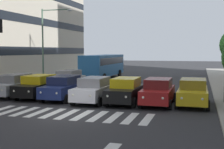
# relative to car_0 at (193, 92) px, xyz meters

# --- Properties ---
(ground_plane) EXTENTS (180.00, 180.00, 0.00)m
(ground_plane) POSITION_rel_car_0_xyz_m (6.66, 4.70, -0.89)
(ground_plane) COLOR #2D2D30
(building_right_block_0) EXTENTS (9.38, 24.18, 17.56)m
(building_right_block_0) POSITION_rel_car_0_xyz_m (22.83, -14.73, 7.90)
(building_right_block_0) COLOR beige
(building_right_block_0) RESTS_ON ground_plane
(crosswalk_markings) EXTENTS (9.45, 2.80, 0.01)m
(crosswalk_markings) POSITION_rel_car_0_xyz_m (6.66, 4.70, -0.88)
(crosswalk_markings) COLOR silver
(crosswalk_markings) RESTS_ON ground_plane
(car_0) EXTENTS (2.02, 4.44, 1.72)m
(car_0) POSITION_rel_car_0_xyz_m (0.00, 0.00, 0.00)
(car_0) COLOR gold
(car_0) RESTS_ON ground_plane
(car_1) EXTENTS (2.02, 4.44, 1.72)m
(car_1) POSITION_rel_car_0_xyz_m (2.20, 0.36, 0.00)
(car_1) COLOR maroon
(car_1) RESTS_ON ground_plane
(car_2) EXTENTS (2.02, 4.44, 1.72)m
(car_2) POSITION_rel_car_0_xyz_m (4.37, 0.45, 0.00)
(car_2) COLOR black
(car_2) RESTS_ON ground_plane
(car_3) EXTENTS (2.02, 4.44, 1.72)m
(car_3) POSITION_rel_car_0_xyz_m (6.56, 0.64, 0.00)
(car_3) COLOR silver
(car_3) RESTS_ON ground_plane
(car_4) EXTENTS (2.02, 4.44, 1.72)m
(car_4) POSITION_rel_car_0_xyz_m (9.05, 0.18, 0.00)
(car_4) COLOR navy
(car_4) RESTS_ON ground_plane
(car_5) EXTENTS (2.02, 4.44, 1.72)m
(car_5) POSITION_rel_car_0_xyz_m (11.22, -0.02, 0.00)
(car_5) COLOR black
(car_5) RESTS_ON ground_plane
(car_6) EXTENTS (2.02, 4.44, 1.72)m
(car_6) POSITION_rel_car_0_xyz_m (13.37, -0.09, 0.00)
(car_6) COLOR #B2B7BC
(car_6) RESTS_ON ground_plane
(car_row2_0) EXTENTS (2.02, 4.44, 1.72)m
(car_row2_0) POSITION_rel_car_0_xyz_m (11.41, -5.87, 0.00)
(car_row2_0) COLOR silver
(car_row2_0) RESTS_ON ground_plane
(bus_behind_traffic) EXTENTS (2.78, 10.50, 3.00)m
(bus_behind_traffic) POSITION_rel_car_0_xyz_m (11.22, -15.88, 0.97)
(bus_behind_traffic) COLOR #286BAD
(bus_behind_traffic) RESTS_ON ground_plane
(street_lamp_left) EXTENTS (2.95, 0.28, 7.66)m
(street_lamp_left) POSITION_rel_car_0_xyz_m (-1.57, -1.10, 3.91)
(street_lamp_left) COLOR #4C6B56
(street_lamp_left) RESTS_ON sidewalk_left
(street_lamp_right) EXTENTS (3.39, 0.28, 7.67)m
(street_lamp_right) POSITION_rel_car_0_xyz_m (14.79, -8.22, 3.97)
(street_lamp_right) COLOR #4C6B56
(street_lamp_right) RESTS_ON sidewalk_right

